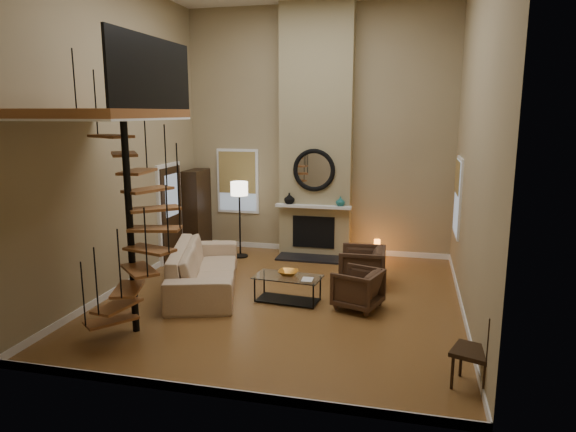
% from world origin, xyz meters
% --- Properties ---
extents(ground, '(6.00, 6.50, 0.01)m').
position_xyz_m(ground, '(0.00, 0.00, -0.01)').
color(ground, olive).
rests_on(ground, ground).
extents(back_wall, '(6.00, 0.02, 5.50)m').
position_xyz_m(back_wall, '(0.00, 3.25, 2.75)').
color(back_wall, '#9B8A64').
rests_on(back_wall, ground).
extents(front_wall, '(6.00, 0.02, 5.50)m').
position_xyz_m(front_wall, '(0.00, -3.25, 2.75)').
color(front_wall, '#9B8A64').
rests_on(front_wall, ground).
extents(left_wall, '(0.02, 6.50, 5.50)m').
position_xyz_m(left_wall, '(-3.00, 0.00, 2.75)').
color(left_wall, '#9B8A64').
rests_on(left_wall, ground).
extents(right_wall, '(0.02, 6.50, 5.50)m').
position_xyz_m(right_wall, '(3.00, 0.00, 2.75)').
color(right_wall, '#9B8A64').
rests_on(right_wall, ground).
extents(baseboard_back, '(6.00, 0.02, 0.12)m').
position_xyz_m(baseboard_back, '(0.00, 3.24, 0.06)').
color(baseboard_back, white).
rests_on(baseboard_back, ground).
extents(baseboard_front, '(6.00, 0.02, 0.12)m').
position_xyz_m(baseboard_front, '(0.00, -3.24, 0.06)').
color(baseboard_front, white).
rests_on(baseboard_front, ground).
extents(baseboard_left, '(0.02, 6.50, 0.12)m').
position_xyz_m(baseboard_left, '(-2.99, 0.00, 0.06)').
color(baseboard_left, white).
rests_on(baseboard_left, ground).
extents(baseboard_right, '(0.02, 6.50, 0.12)m').
position_xyz_m(baseboard_right, '(2.99, 0.00, 0.06)').
color(baseboard_right, white).
rests_on(baseboard_right, ground).
extents(chimney_breast, '(1.60, 0.38, 5.50)m').
position_xyz_m(chimney_breast, '(0.00, 3.06, 2.75)').
color(chimney_breast, '#998B63').
rests_on(chimney_breast, ground).
extents(hearth, '(1.50, 0.60, 0.04)m').
position_xyz_m(hearth, '(0.00, 2.57, 0.02)').
color(hearth, black).
rests_on(hearth, ground).
extents(firebox, '(0.95, 0.02, 0.72)m').
position_xyz_m(firebox, '(0.00, 2.86, 0.55)').
color(firebox, black).
rests_on(firebox, chimney_breast).
extents(mantel, '(1.70, 0.18, 0.06)m').
position_xyz_m(mantel, '(0.00, 2.78, 1.15)').
color(mantel, white).
rests_on(mantel, chimney_breast).
extents(mirror_frame, '(0.94, 0.10, 0.94)m').
position_xyz_m(mirror_frame, '(0.00, 2.84, 1.95)').
color(mirror_frame, black).
rests_on(mirror_frame, chimney_breast).
extents(mirror_disc, '(0.80, 0.01, 0.80)m').
position_xyz_m(mirror_disc, '(0.00, 2.85, 1.95)').
color(mirror_disc, white).
rests_on(mirror_disc, chimney_breast).
extents(vase_left, '(0.24, 0.24, 0.25)m').
position_xyz_m(vase_left, '(-0.55, 2.82, 1.30)').
color(vase_left, black).
rests_on(vase_left, mantel).
extents(vase_right, '(0.20, 0.20, 0.21)m').
position_xyz_m(vase_right, '(0.60, 2.82, 1.28)').
color(vase_right, '#1B5E5C').
rests_on(vase_right, mantel).
extents(window_back, '(1.02, 0.06, 1.52)m').
position_xyz_m(window_back, '(-1.90, 3.22, 1.62)').
color(window_back, white).
rests_on(window_back, back_wall).
extents(window_right, '(0.06, 1.02, 1.52)m').
position_xyz_m(window_right, '(2.97, 2.00, 1.63)').
color(window_right, white).
rests_on(window_right, right_wall).
extents(entry_door, '(0.10, 1.05, 2.16)m').
position_xyz_m(entry_door, '(-2.95, 1.80, 1.05)').
color(entry_door, white).
rests_on(entry_door, ground).
extents(loft, '(1.70, 2.20, 1.09)m').
position_xyz_m(loft, '(-2.04, -1.80, 3.24)').
color(loft, '#9B5F32').
rests_on(loft, left_wall).
extents(spiral_stair, '(1.47, 1.47, 4.06)m').
position_xyz_m(spiral_stair, '(-1.78, -1.79, 1.78)').
color(spiral_stair, black).
rests_on(spiral_stair, ground).
extents(hutch, '(0.39, 0.84, 1.87)m').
position_xyz_m(hutch, '(-2.79, 2.82, 0.95)').
color(hutch, black).
rests_on(hutch, ground).
extents(sofa, '(1.90, 3.02, 0.82)m').
position_xyz_m(sofa, '(-1.55, 0.22, 0.40)').
color(sofa, '#CBAE8D').
rests_on(sofa, ground).
extents(armchair_near, '(0.87, 0.84, 0.77)m').
position_xyz_m(armchair_near, '(1.35, 1.06, 0.35)').
color(armchair_near, '#462F20').
rests_on(armchair_near, ground).
extents(armchair_far, '(0.90, 0.89, 0.65)m').
position_xyz_m(armchair_far, '(1.38, -0.17, 0.35)').
color(armchair_far, '#462F20').
rests_on(armchair_far, ground).
extents(coffee_table, '(1.19, 0.67, 0.44)m').
position_xyz_m(coffee_table, '(0.11, -0.09, 0.28)').
color(coffee_table, silver).
rests_on(coffee_table, ground).
extents(bowl, '(0.35, 0.35, 0.09)m').
position_xyz_m(bowl, '(0.11, -0.04, 0.50)').
color(bowl, orange).
rests_on(bowl, coffee_table).
extents(book, '(0.20, 0.26, 0.02)m').
position_xyz_m(book, '(0.46, -0.24, 0.46)').
color(book, gray).
rests_on(book, coffee_table).
extents(floor_lamp, '(0.38, 0.38, 1.70)m').
position_xyz_m(floor_lamp, '(-1.59, 2.40, 1.41)').
color(floor_lamp, black).
rests_on(floor_lamp, ground).
extents(accent_lamp, '(0.13, 0.13, 0.48)m').
position_xyz_m(accent_lamp, '(1.43, 2.73, 0.25)').
color(accent_lamp, orange).
rests_on(accent_lamp, ground).
extents(side_chair, '(0.59, 0.59, 0.98)m').
position_xyz_m(side_chair, '(2.97, -2.35, 0.53)').
color(side_chair, black).
rests_on(side_chair, ground).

